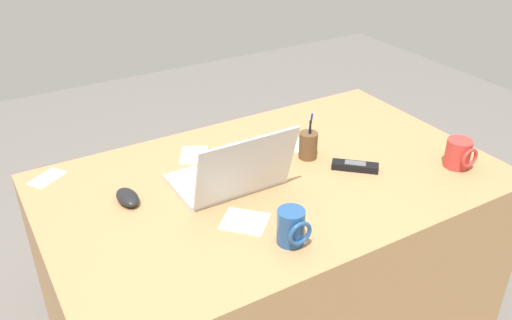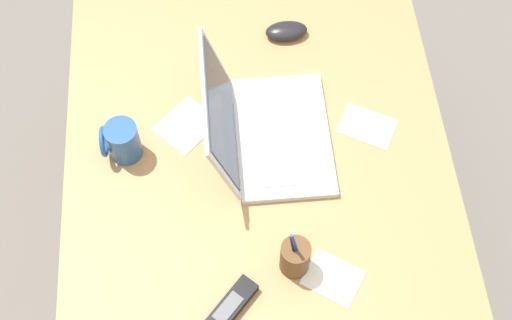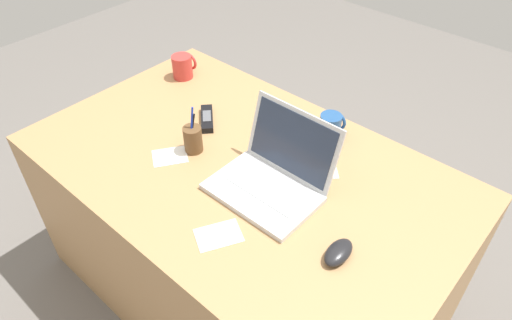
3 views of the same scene
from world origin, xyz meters
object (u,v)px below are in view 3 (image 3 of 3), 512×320
at_px(coffee_mug_tall, 183,66).
at_px(cordless_phone, 207,119).
at_px(pen_holder, 193,139).
at_px(computer_mouse, 338,252).
at_px(coffee_mug_white, 331,127).
at_px(laptop, 272,176).

xyz_separation_m(coffee_mug_tall, cordless_phone, (0.32, -0.16, -0.04)).
bearing_deg(pen_holder, cordless_phone, 120.89).
distance_m(computer_mouse, cordless_phone, 0.77).
bearing_deg(computer_mouse, pen_holder, 172.71).
bearing_deg(cordless_phone, pen_holder, -59.11).
relative_size(cordless_phone, pen_holder, 0.83).
height_order(coffee_mug_white, pen_holder, pen_holder).
distance_m(laptop, cordless_phone, 0.44).
bearing_deg(laptop, pen_holder, -173.07).
height_order(coffee_mug_white, coffee_mug_tall, coffee_mug_white).
height_order(computer_mouse, coffee_mug_tall, coffee_mug_tall).
height_order(computer_mouse, coffee_mug_white, coffee_mug_white).
height_order(laptop, cordless_phone, laptop).
xyz_separation_m(coffee_mug_white, pen_holder, (-0.32, -0.37, -0.00)).
height_order(coffee_mug_white, cordless_phone, coffee_mug_white).
bearing_deg(coffee_mug_tall, cordless_phone, -27.40).
bearing_deg(laptop, cordless_phone, 165.09).
distance_m(computer_mouse, coffee_mug_tall, 1.12).
xyz_separation_m(computer_mouse, coffee_mug_tall, (-1.05, 0.37, 0.03)).
distance_m(coffee_mug_tall, cordless_phone, 0.36).
bearing_deg(laptop, coffee_mug_white, 91.22).
bearing_deg(coffee_mug_tall, coffee_mug_white, 4.59).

